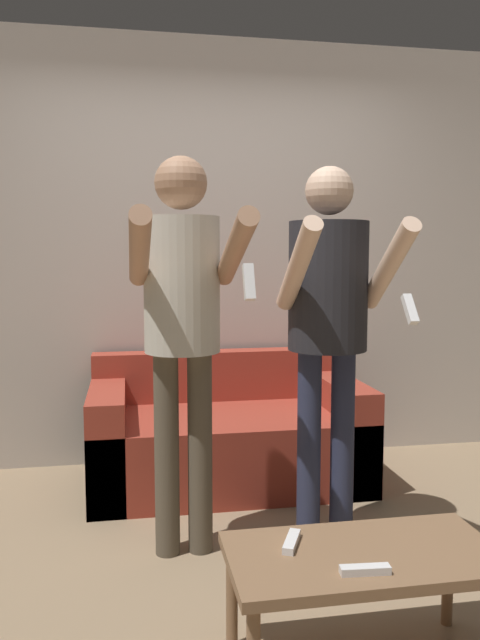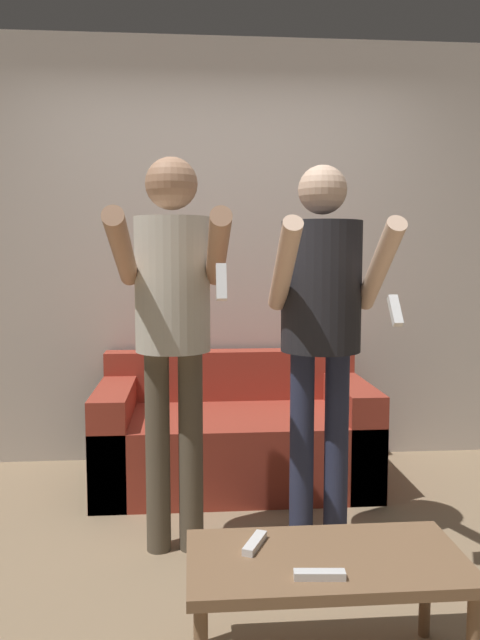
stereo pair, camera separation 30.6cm
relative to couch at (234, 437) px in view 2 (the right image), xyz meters
name	(u,v)px [view 2 (the right image)]	position (x,y,z in m)	size (l,w,h in m)	color
ground_plane	(238,576)	(-0.07, -1.12, -0.26)	(14.00, 14.00, 0.00)	#937A5B
wall_back	(219,253)	(-0.07, 0.47, 1.09)	(6.40, 0.06, 2.70)	beige
couch	(234,437)	(0.00, 0.00, 0.00)	(1.58, 0.86, 0.73)	#9E3828
person_standing_left	(173,307)	(-0.33, -0.88, 0.85)	(0.45, 0.77, 1.76)	brown
person_standing_right	(322,309)	(0.33, -0.87, 0.83)	(0.48, 0.65, 1.73)	#282D47
coffee_table	(326,570)	(0.16, -1.77, 0.09)	(0.87, 0.45, 0.40)	#846042
remote_near	(320,575)	(0.11, -1.90, 0.15)	(0.15, 0.05, 0.02)	white
remote_far	(255,543)	(-0.05, -1.69, 0.15)	(0.10, 0.15, 0.02)	white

